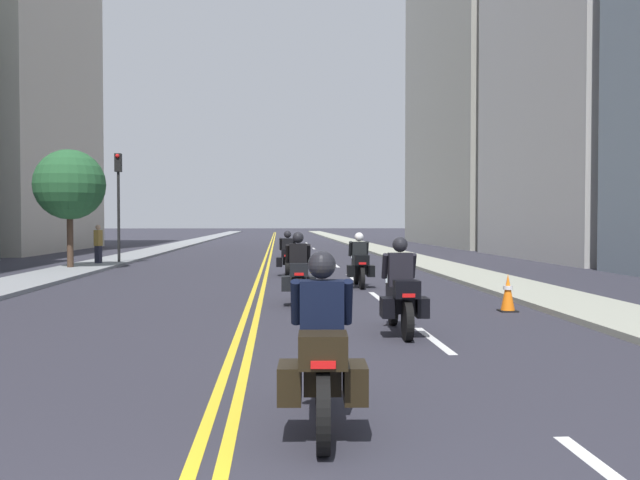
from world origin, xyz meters
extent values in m
plane|color=#2B2A34|center=(0.00, 48.00, 0.00)|extent=(264.00, 264.00, 0.00)
cube|color=gray|center=(-7.13, 48.00, 0.06)|extent=(2.17, 144.00, 0.12)
cube|color=#9B9E8D|center=(7.13, 48.00, 0.06)|extent=(2.17, 144.00, 0.12)
cube|color=yellow|center=(-0.12, 48.00, 0.00)|extent=(0.12, 132.00, 0.01)
cube|color=yellow|center=(0.12, 48.00, 0.00)|extent=(0.12, 132.00, 0.01)
cube|color=silver|center=(3.02, 8.00, 0.00)|extent=(0.14, 2.40, 0.01)
cube|color=silver|center=(3.02, 14.00, 0.00)|extent=(0.14, 2.40, 0.01)
cube|color=silver|center=(3.02, 20.00, 0.00)|extent=(0.14, 2.40, 0.01)
cube|color=silver|center=(3.02, 26.00, 0.00)|extent=(0.14, 2.40, 0.01)
cube|color=silver|center=(3.02, 32.00, 0.00)|extent=(0.14, 2.40, 0.01)
cube|color=silver|center=(3.02, 38.00, 0.00)|extent=(0.14, 2.40, 0.01)
cube|color=silver|center=(3.02, 44.00, 0.00)|extent=(0.14, 2.40, 0.01)
cube|color=silver|center=(3.02, 50.00, 0.00)|extent=(0.14, 2.40, 0.01)
cube|color=silver|center=(3.02, 56.00, 0.00)|extent=(0.14, 2.40, 0.01)
cube|color=#B2B1AE|center=(15.95, 30.62, 9.95)|extent=(6.38, 14.33, 19.90)
cube|color=#B3AB9E|center=(-16.93, 41.35, 13.01)|extent=(8.33, 16.59, 26.02)
cube|color=#9C9B90|center=(16.40, 50.38, 11.70)|extent=(7.27, 21.93, 23.41)
cube|color=#2D3847|center=(20.05, 50.38, 5.85)|extent=(0.04, 18.42, 0.90)
cube|color=#2D3847|center=(20.05, 50.38, 10.14)|extent=(0.04, 18.42, 0.90)
cube|color=#2D3847|center=(20.05, 50.38, 14.43)|extent=(0.04, 18.42, 0.90)
cube|color=#2D3847|center=(20.05, 50.38, 18.73)|extent=(0.04, 18.42, 0.90)
cylinder|color=black|center=(0.99, 4.42, 0.34)|extent=(0.15, 0.68, 0.67)
cylinder|color=black|center=(0.91, 2.90, 0.34)|extent=(0.15, 0.68, 0.67)
cube|color=silver|center=(0.99, 4.42, 0.69)|extent=(0.16, 0.33, 0.04)
cube|color=black|center=(0.95, 3.66, 0.62)|extent=(0.38, 1.17, 0.40)
cube|color=black|center=(0.91, 2.98, 0.84)|extent=(0.42, 0.38, 0.28)
cube|color=red|center=(0.90, 2.79, 0.76)|extent=(0.20, 0.04, 0.06)
cube|color=black|center=(0.65, 3.22, 0.52)|extent=(0.22, 0.45, 0.32)
cube|color=black|center=(1.20, 3.19, 0.52)|extent=(0.22, 0.45, 0.32)
cube|color=#B2C1CC|center=(0.97, 4.15, 1.00)|extent=(0.37, 0.14, 0.36)
cube|color=black|center=(0.95, 3.61, 1.08)|extent=(0.41, 0.28, 0.54)
cylinder|color=black|center=(0.71, 3.77, 1.13)|extent=(0.11, 0.29, 0.45)
cylinder|color=black|center=(1.19, 3.75, 1.13)|extent=(0.11, 0.29, 0.45)
sphere|color=black|center=(0.95, 3.64, 1.49)|extent=(0.26, 0.26, 0.26)
cylinder|color=black|center=(2.64, 9.58, 0.32)|extent=(0.14, 0.63, 0.63)
cylinder|color=black|center=(2.59, 7.93, 0.32)|extent=(0.14, 0.63, 0.63)
cube|color=silver|center=(2.64, 9.58, 0.65)|extent=(0.15, 0.32, 0.04)
cube|color=black|center=(2.61, 8.75, 0.60)|extent=(0.36, 1.26, 0.40)
cube|color=black|center=(2.59, 8.01, 0.82)|extent=(0.41, 0.37, 0.28)
cube|color=red|center=(2.58, 7.82, 0.74)|extent=(0.20, 0.04, 0.06)
cube|color=black|center=(2.32, 8.27, 0.50)|extent=(0.21, 0.45, 0.32)
cube|color=black|center=(2.88, 8.25, 0.50)|extent=(0.21, 0.45, 0.32)
cube|color=#B2C1CC|center=(2.63, 9.28, 0.98)|extent=(0.36, 0.13, 0.36)
cube|color=black|center=(2.61, 8.70, 1.08)|extent=(0.41, 0.27, 0.57)
cylinder|color=black|center=(2.37, 8.86, 1.13)|extent=(0.11, 0.28, 0.45)
cylinder|color=black|center=(2.85, 8.85, 1.13)|extent=(0.11, 0.28, 0.45)
sphere|color=black|center=(2.61, 8.73, 1.50)|extent=(0.26, 0.26, 0.26)
cylinder|color=black|center=(1.01, 13.66, 0.33)|extent=(0.14, 0.67, 0.67)
cylinder|color=black|center=(1.00, 12.01, 0.33)|extent=(0.14, 0.67, 0.67)
cube|color=silver|center=(1.01, 13.66, 0.69)|extent=(0.14, 0.32, 0.04)
cube|color=black|center=(1.00, 12.83, 0.61)|extent=(0.33, 1.25, 0.40)
cube|color=black|center=(1.00, 12.10, 0.83)|extent=(0.40, 0.36, 0.28)
cube|color=red|center=(1.00, 11.91, 0.75)|extent=(0.20, 0.03, 0.06)
cube|color=black|center=(0.72, 12.34, 0.51)|extent=(0.20, 0.44, 0.32)
cube|color=black|center=(1.28, 12.34, 0.51)|extent=(0.20, 0.44, 0.32)
cube|color=#B2C1CC|center=(1.01, 13.36, 0.99)|extent=(0.36, 0.12, 0.36)
cube|color=black|center=(1.00, 12.78, 1.10)|extent=(0.40, 0.26, 0.57)
cylinder|color=black|center=(0.76, 12.94, 1.15)|extent=(0.10, 0.28, 0.45)
cylinder|color=black|center=(1.24, 12.93, 1.15)|extent=(0.10, 0.28, 0.45)
sphere|color=black|center=(1.00, 12.81, 1.53)|extent=(0.26, 0.26, 0.26)
cylinder|color=black|center=(2.89, 17.47, 0.31)|extent=(0.11, 0.62, 0.62)
cylinder|color=black|center=(2.88, 15.97, 0.31)|extent=(0.11, 0.62, 0.62)
cube|color=silver|center=(2.89, 17.47, 0.64)|extent=(0.14, 0.32, 0.04)
cube|color=black|center=(2.88, 16.72, 0.59)|extent=(0.33, 1.14, 0.40)
cube|color=black|center=(2.88, 16.05, 0.81)|extent=(0.40, 0.36, 0.28)
cube|color=red|center=(2.88, 15.86, 0.73)|extent=(0.20, 0.03, 0.06)
cube|color=black|center=(2.60, 16.27, 0.49)|extent=(0.20, 0.44, 0.32)
cube|color=black|center=(3.16, 16.27, 0.49)|extent=(0.20, 0.44, 0.32)
cube|color=#B2C1CC|center=(2.89, 17.20, 0.97)|extent=(0.36, 0.12, 0.36)
cube|color=black|center=(2.88, 16.67, 1.05)|extent=(0.40, 0.26, 0.51)
cylinder|color=black|center=(2.64, 16.82, 1.10)|extent=(0.10, 0.28, 0.45)
cylinder|color=black|center=(3.12, 16.82, 1.10)|extent=(0.10, 0.28, 0.45)
sphere|color=white|center=(2.88, 16.70, 1.45)|extent=(0.26, 0.26, 0.26)
cylinder|color=black|center=(0.90, 21.89, 0.30)|extent=(0.15, 0.61, 0.61)
cylinder|color=black|center=(0.86, 20.37, 0.30)|extent=(0.15, 0.61, 0.61)
cube|color=silver|center=(0.90, 21.89, 0.63)|extent=(0.15, 0.32, 0.04)
cube|color=black|center=(0.88, 21.13, 0.58)|extent=(0.35, 1.16, 0.40)
cube|color=black|center=(0.86, 20.45, 0.80)|extent=(0.41, 0.37, 0.28)
cube|color=red|center=(0.85, 20.26, 0.72)|extent=(0.20, 0.04, 0.06)
cube|color=black|center=(0.58, 20.68, 0.48)|extent=(0.21, 0.45, 0.32)
cube|color=black|center=(1.14, 20.67, 0.48)|extent=(0.21, 0.45, 0.32)
cube|color=#B2C1CC|center=(0.89, 21.62, 0.96)|extent=(0.36, 0.13, 0.36)
cube|color=black|center=(0.88, 21.08, 1.04)|extent=(0.41, 0.27, 0.51)
cylinder|color=black|center=(0.64, 21.24, 1.09)|extent=(0.11, 0.28, 0.45)
cylinder|color=black|center=(1.12, 21.22, 1.09)|extent=(0.11, 0.28, 0.45)
sphere|color=black|center=(0.88, 21.11, 1.44)|extent=(0.26, 0.26, 0.26)
cube|color=black|center=(5.36, 11.24, 0.01)|extent=(0.36, 0.36, 0.03)
cone|color=orange|center=(5.36, 11.24, 0.41)|extent=(0.29, 0.29, 0.76)
cylinder|color=white|center=(5.36, 11.24, 0.50)|extent=(0.20, 0.20, 0.08)
cylinder|color=black|center=(-6.44, 27.34, 2.06)|extent=(0.12, 0.12, 4.11)
cube|color=black|center=(-6.44, 27.34, 4.46)|extent=(0.28, 0.28, 0.80)
sphere|color=red|center=(-6.44, 27.19, 4.74)|extent=(0.18, 0.18, 0.18)
cube|color=#242536|center=(-7.11, 26.47, 0.43)|extent=(0.27, 0.32, 0.85)
cube|color=#A37F38|center=(-7.11, 26.47, 1.19)|extent=(0.31, 0.41, 0.67)
sphere|color=tan|center=(-7.11, 26.47, 1.65)|extent=(0.22, 0.22, 0.22)
cylinder|color=#473326|center=(-7.50, 23.92, 1.19)|extent=(0.24, 0.24, 2.37)
sphere|color=#245830|center=(-7.50, 23.92, 3.32)|extent=(2.71, 2.71, 2.71)
camera|label=1|loc=(0.55, -2.46, 1.89)|focal=37.50mm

